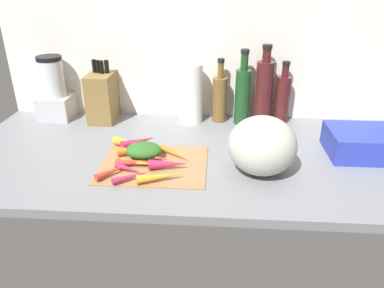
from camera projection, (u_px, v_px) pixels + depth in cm
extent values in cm
cube|color=slate|center=(190.00, 154.00, 136.58)|extent=(170.00, 80.00, 3.00)
cube|color=silver|center=(197.00, 49.00, 157.71)|extent=(170.00, 3.00, 60.00)
cube|color=#997047|center=(154.00, 164.00, 126.06)|extent=(36.26, 29.89, 0.80)
cone|color=#B2264C|center=(129.00, 169.00, 119.97)|extent=(10.06, 6.11, 2.15)
cone|color=red|center=(151.00, 157.00, 126.66)|extent=(15.05, 6.78, 2.95)
cone|color=#B2264C|center=(139.00, 141.00, 137.41)|extent=(12.91, 10.95, 3.47)
cone|color=orange|center=(138.00, 163.00, 123.38)|extent=(11.37, 3.98, 2.44)
cone|color=#B2264C|center=(131.00, 176.00, 115.48)|extent=(11.61, 8.73, 2.11)
cone|color=orange|center=(161.00, 176.00, 114.68)|extent=(15.27, 7.62, 2.93)
cone|color=orange|center=(134.00, 150.00, 131.03)|extent=(11.86, 6.07, 3.17)
cone|color=orange|center=(175.00, 154.00, 129.92)|extent=(12.66, 11.09, 2.04)
cone|color=#B2264C|center=(169.00, 164.00, 121.47)|extent=(13.33, 4.84, 3.43)
cone|color=orange|center=(130.00, 144.00, 135.60)|extent=(14.35, 8.91, 3.27)
cone|color=red|center=(138.00, 162.00, 123.53)|extent=(15.03, 4.38, 2.64)
cone|color=red|center=(111.00, 171.00, 118.17)|extent=(9.48, 10.10, 2.33)
ellipsoid|color=#2D6023|center=(144.00, 150.00, 128.40)|extent=(12.79, 9.84, 5.41)
ellipsoid|color=#B2B7A8|center=(262.00, 146.00, 117.87)|extent=(22.15, 21.63, 19.27)
cube|color=brown|center=(102.00, 97.00, 159.84)|extent=(10.73, 16.42, 20.91)
cylinder|color=black|center=(94.00, 66.00, 156.43)|extent=(1.88, 1.88, 5.50)
cylinder|color=black|center=(98.00, 67.00, 155.39)|extent=(1.64, 1.64, 5.50)
cylinder|color=black|center=(102.00, 67.00, 154.59)|extent=(1.77, 1.77, 5.50)
cylinder|color=black|center=(107.00, 67.00, 155.36)|extent=(1.98, 1.98, 5.50)
cube|color=#B2B2B7|center=(57.00, 107.00, 164.55)|extent=(13.91, 13.91, 10.19)
cylinder|color=silver|center=(52.00, 79.00, 158.95)|extent=(10.43, 10.43, 15.83)
cylinder|color=black|center=(49.00, 58.00, 155.16)|extent=(10.64, 10.64, 1.80)
cylinder|color=white|center=(190.00, 94.00, 157.15)|extent=(10.35, 10.35, 25.53)
cylinder|color=brown|center=(220.00, 100.00, 159.33)|extent=(6.39, 6.39, 19.37)
cylinder|color=brown|center=(221.00, 70.00, 153.75)|extent=(2.54, 2.54, 6.56)
cylinder|color=black|center=(221.00, 61.00, 152.00)|extent=(2.92, 2.92, 1.60)
cylinder|color=#19421E|center=(242.00, 97.00, 155.99)|extent=(6.39, 6.39, 23.42)
cylinder|color=#19421E|center=(244.00, 62.00, 149.48)|extent=(3.11, 3.11, 6.86)
cylinder|color=black|center=(245.00, 51.00, 147.66)|extent=(3.58, 3.58, 1.60)
cylinder|color=#471919|center=(263.00, 93.00, 155.96)|extent=(7.51, 7.51, 26.70)
cylinder|color=#471919|center=(267.00, 55.00, 149.07)|extent=(3.52, 3.52, 5.31)
cylinder|color=black|center=(267.00, 47.00, 147.59)|extent=(4.05, 4.05, 1.60)
cylinder|color=#471919|center=(282.00, 100.00, 157.58)|extent=(6.32, 6.32, 20.24)
cylinder|color=#471919|center=(285.00, 71.00, 152.16)|extent=(2.82, 2.82, 4.93)
cylinder|color=black|center=(286.00, 63.00, 150.76)|extent=(3.24, 3.24, 1.60)
cube|color=#2838AD|center=(369.00, 143.00, 131.66)|extent=(28.82, 20.51, 9.06)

